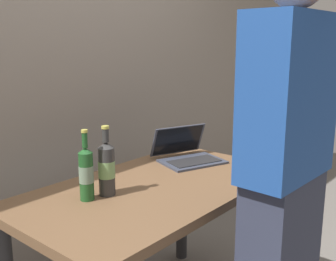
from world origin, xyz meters
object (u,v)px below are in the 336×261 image
at_px(beer_bottle_brown, 107,168).
at_px(person_figure, 284,180).
at_px(beer_bottle_dark, 86,173).
at_px(laptop, 187,154).

bearing_deg(beer_bottle_brown, person_figure, -68.37).
height_order(beer_bottle_dark, person_figure, person_figure).
relative_size(laptop, beer_bottle_dark, 1.37).
distance_m(beer_bottle_dark, person_figure, 0.81).
relative_size(laptop, beer_bottle_brown, 1.35).
bearing_deg(beer_bottle_brown, beer_bottle_dark, 167.30).
distance_m(beer_bottle_dark, beer_bottle_brown, 0.10).
height_order(laptop, person_figure, person_figure).
distance_m(laptop, person_figure, 0.85).
xyz_separation_m(laptop, beer_bottle_dark, (-0.75, -0.03, 0.08)).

